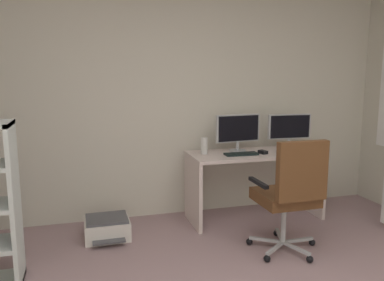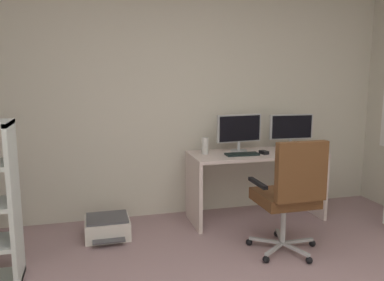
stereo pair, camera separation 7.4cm
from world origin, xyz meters
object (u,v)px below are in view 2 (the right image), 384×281
at_px(monitor_main, 239,130).
at_px(desktop_speaker, 205,146).
at_px(keyboard, 242,154).
at_px(desk, 256,170).
at_px(office_chair, 290,192).
at_px(computer_mouse, 264,152).
at_px(printer, 107,227).
at_px(monitor_secondary, 291,128).

bearing_deg(monitor_main, desktop_speaker, -173.09).
height_order(monitor_main, keyboard, monitor_main).
bearing_deg(keyboard, desk, 27.30).
height_order(desk, monitor_main, monitor_main).
bearing_deg(office_chair, desk, 84.32).
bearing_deg(monitor_main, desk, -34.36).
relative_size(desk, monitor_main, 2.79).
height_order(computer_mouse, office_chair, office_chair).
relative_size(desk, office_chair, 1.38).
bearing_deg(computer_mouse, office_chair, -111.72).
bearing_deg(keyboard, computer_mouse, 2.11).
xyz_separation_m(desk, office_chair, (-0.09, -0.90, 0.04)).
bearing_deg(printer, desk, 3.79).
bearing_deg(computer_mouse, desk, 98.72).
distance_m(computer_mouse, desktop_speaker, 0.61).
bearing_deg(monitor_main, keyboard, -102.24).
distance_m(computer_mouse, printer, 1.74).
relative_size(monitor_secondary, desktop_speaker, 2.92).
bearing_deg(computer_mouse, printer, 167.57).
distance_m(desk, computer_mouse, 0.24).
distance_m(keyboard, printer, 1.51).
bearing_deg(computer_mouse, monitor_main, 121.18).
height_order(office_chair, printer, office_chair).
bearing_deg(desktop_speaker, monitor_secondary, 2.71).
xyz_separation_m(desk, desktop_speaker, (-0.55, 0.06, 0.28)).
height_order(desk, keyboard, keyboard).
bearing_deg(monitor_secondary, computer_mouse, -153.69).
distance_m(keyboard, desktop_speaker, 0.39).
relative_size(desk, printer, 3.17).
height_order(desk, desktop_speaker, desktop_speaker).
height_order(monitor_main, printer, monitor_main).
distance_m(monitor_secondary, keyboard, 0.72).
height_order(monitor_main, monitor_secondary, monitor_main).
relative_size(desktop_speaker, office_chair, 0.17).
height_order(computer_mouse, desktop_speaker, desktop_speaker).
height_order(monitor_secondary, computer_mouse, monitor_secondary).
bearing_deg(monitor_secondary, printer, -173.99).
distance_m(desk, keyboard, 0.30).
bearing_deg(keyboard, monitor_secondary, 19.52).
relative_size(keyboard, computer_mouse, 3.40).
bearing_deg(desk, monitor_secondary, 13.56).
height_order(monitor_main, desktop_speaker, monitor_main).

